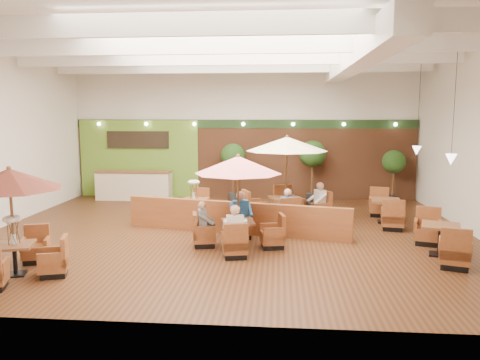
# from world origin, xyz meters

# --- Properties ---
(room) EXTENTS (14.04, 14.00, 5.52)m
(room) POSITION_xyz_m (0.25, 1.22, 3.63)
(room) COLOR #381E0F
(room) RESTS_ON ground
(service_counter) EXTENTS (3.00, 0.75, 1.18)m
(service_counter) POSITION_xyz_m (-4.40, 5.10, 0.58)
(service_counter) COLOR beige
(service_counter) RESTS_ON ground
(booth_divider) EXTENTS (6.59, 1.65, 0.93)m
(booth_divider) POSITION_xyz_m (0.18, 0.01, 0.46)
(booth_divider) COLOR brown
(booth_divider) RESTS_ON ground
(table_0) EXTENTS (2.43, 2.43, 2.37)m
(table_0) POSITION_xyz_m (-4.19, -3.94, 1.62)
(table_0) COLOR brown
(table_0) RESTS_ON ground
(table_1) EXTENTS (2.47, 2.47, 2.44)m
(table_1) POSITION_xyz_m (0.41, -1.42, 1.68)
(table_1) COLOR brown
(table_1) RESTS_ON ground
(table_2) EXTENTS (2.92, 2.92, 2.79)m
(table_2) POSITION_xyz_m (1.69, 1.60, 1.89)
(table_2) COLOR brown
(table_2) RESTS_ON ground
(table_3) EXTENTS (0.99, 2.54, 1.50)m
(table_3) POSITION_xyz_m (-1.29, 1.52, 0.49)
(table_3) COLOR brown
(table_3) RESTS_ON ground
(table_4) EXTENTS (1.10, 2.75, 0.98)m
(table_4) POSITION_xyz_m (5.40, -1.73, 0.37)
(table_4) COLOR brown
(table_4) RESTS_ON ground
(table_5) EXTENTS (0.99, 2.65, 0.96)m
(table_5) POSITION_xyz_m (4.86, 1.77, 0.37)
(table_5) COLOR brown
(table_5) RESTS_ON ground
(topiary_0) EXTENTS (0.99, 0.99, 2.29)m
(topiary_0) POSITION_xyz_m (-0.37, 5.30, 1.70)
(topiary_0) COLOR black
(topiary_0) RESTS_ON ground
(topiary_1) EXTENTS (1.04, 1.04, 2.42)m
(topiary_1) POSITION_xyz_m (2.76, 5.30, 1.80)
(topiary_1) COLOR black
(topiary_1) RESTS_ON ground
(topiary_2) EXTENTS (0.89, 0.89, 2.07)m
(topiary_2) POSITION_xyz_m (5.90, 5.30, 1.54)
(topiary_2) COLOR black
(topiary_2) RESTS_ON ground
(diner_0) EXTENTS (0.44, 0.38, 0.84)m
(diner_0) POSITION_xyz_m (0.41, -2.31, 0.78)
(diner_0) COLOR white
(diner_0) RESTS_ON ground
(diner_1) EXTENTS (0.47, 0.42, 0.86)m
(diner_1) POSITION_xyz_m (0.41, -0.53, 0.78)
(diner_1) COLOR #245C9D
(diner_1) RESTS_ON ground
(diner_2) EXTENTS (0.35, 0.40, 0.74)m
(diner_2) POSITION_xyz_m (-0.48, -1.42, 0.74)
(diner_2) COLOR slate
(diner_2) RESTS_ON ground
(diner_3) EXTENTS (0.45, 0.44, 0.79)m
(diner_3) POSITION_xyz_m (1.69, 0.58, 0.75)
(diner_3) COLOR #245C9D
(diner_3) RESTS_ON ground
(diner_4) EXTENTS (0.44, 0.47, 0.84)m
(diner_4) POSITION_xyz_m (2.71, 1.60, 0.77)
(diner_4) COLOR white
(diner_4) RESTS_ON ground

